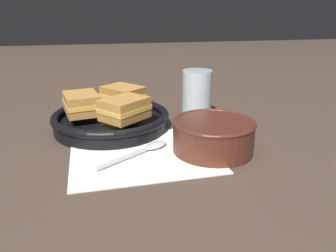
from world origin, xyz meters
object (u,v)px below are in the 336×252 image
at_px(sandwich_far_left, 82,103).
at_px(sandwich_near_left, 125,109).
at_px(spoon, 147,149).
at_px(soup_bowl, 213,134).
at_px(sandwich_near_right, 123,96).
at_px(drinking_glass, 197,96).
at_px(skillet, 111,120).

bearing_deg(sandwich_far_left, sandwich_near_left, -32.88).
bearing_deg(spoon, soup_bowl, -43.49).
xyz_separation_m(soup_bowl, sandwich_near_left, (-0.16, 0.11, 0.03)).
height_order(sandwich_near_right, sandwich_far_left, same).
bearing_deg(sandwich_near_left, sandwich_far_left, 147.12).
bearing_deg(soup_bowl, drinking_glass, 83.70).
xyz_separation_m(skillet, sandwich_far_left, (-0.06, 0.00, 0.04)).
height_order(soup_bowl, drinking_glass, drinking_glass).
bearing_deg(sandwich_far_left, skillet, -1.17).
bearing_deg(spoon, drinking_glass, 14.07).
relative_size(soup_bowl, sandwich_near_right, 1.33).
height_order(spoon, sandwich_near_left, sandwich_near_left).
bearing_deg(spoon, sandwich_far_left, 95.32).
distance_m(soup_bowl, skillet, 0.26).
xyz_separation_m(soup_bowl, drinking_glass, (0.02, 0.19, 0.03)).
distance_m(spoon, sandwich_far_left, 0.21).
height_order(skillet, drinking_glass, drinking_glass).
xyz_separation_m(spoon, skillet, (-0.06, 0.15, 0.01)).
bearing_deg(soup_bowl, sandwich_far_left, 145.87).
distance_m(soup_bowl, sandwich_near_left, 0.20).
height_order(spoon, drinking_glass, drinking_glass).
xyz_separation_m(sandwich_near_left, sandwich_far_left, (-0.09, 0.06, 0.00)).
bearing_deg(drinking_glass, soup_bowl, -96.30).
relative_size(spoon, drinking_glass, 1.19).
relative_size(soup_bowl, spoon, 1.07).
bearing_deg(sandwich_far_left, drinking_glass, 3.43).
distance_m(skillet, sandwich_near_left, 0.08).
bearing_deg(sandwich_near_left, sandwich_near_right, 87.12).
distance_m(spoon, drinking_glass, 0.23).
relative_size(spoon, skillet, 0.41).
bearing_deg(sandwich_near_right, sandwich_near_left, -92.88).
xyz_separation_m(spoon, sandwich_near_right, (-0.03, 0.20, 0.06)).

